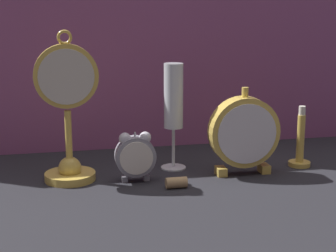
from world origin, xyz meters
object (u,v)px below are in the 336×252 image
at_px(alarm_clock_twin_bell, 135,154).
at_px(champagne_flute, 174,103).
at_px(mantel_clock_silver, 244,133).
at_px(brass_candlestick, 300,147).
at_px(pocket_watch_on_stand, 68,121).
at_px(wine_cork, 177,182).

height_order(alarm_clock_twin_bell, champagne_flute, champagne_flute).
bearing_deg(mantel_clock_silver, brass_candlestick, 11.78).
xyz_separation_m(pocket_watch_on_stand, wine_cork, (0.21, -0.09, -0.12)).
height_order(pocket_watch_on_stand, brass_candlestick, pocket_watch_on_stand).
distance_m(alarm_clock_twin_bell, mantel_clock_silver, 0.24).
relative_size(mantel_clock_silver, champagne_flute, 0.81).
relative_size(pocket_watch_on_stand, alarm_clock_twin_bell, 2.96).
relative_size(brass_candlestick, wine_cork, 3.26).
bearing_deg(pocket_watch_on_stand, brass_candlestick, -0.64).
xyz_separation_m(champagne_flute, wine_cork, (-0.02, -0.13, -0.14)).
distance_m(pocket_watch_on_stand, mantel_clock_silver, 0.37).
bearing_deg(pocket_watch_on_stand, alarm_clock_twin_bell, -15.46).
height_order(champagne_flute, brass_candlestick, champagne_flute).
distance_m(champagne_flute, wine_cork, 0.19).
bearing_deg(mantel_clock_silver, champagne_flute, 152.09).
bearing_deg(brass_candlestick, wine_cork, -164.43).
xyz_separation_m(brass_candlestick, wine_cork, (-0.30, -0.08, -0.03)).
height_order(champagne_flute, wine_cork, champagne_flute).
bearing_deg(mantel_clock_silver, alarm_clock_twin_bell, -179.83).
xyz_separation_m(mantel_clock_silver, wine_cork, (-0.16, -0.05, -0.08)).
xyz_separation_m(mantel_clock_silver, brass_candlestick, (0.14, 0.03, -0.05)).
bearing_deg(wine_cork, mantel_clock_silver, 18.94).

